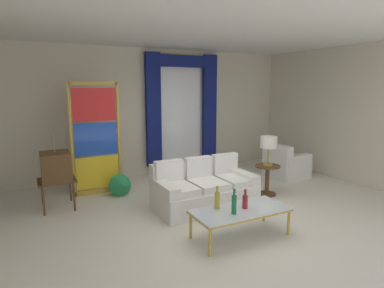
{
  "coord_description": "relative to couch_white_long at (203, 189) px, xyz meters",
  "views": [
    {
      "loc": [
        -2.72,
        -4.4,
        2.1
      ],
      "look_at": [
        -0.01,
        0.9,
        1.05
      ],
      "focal_mm": 30.25,
      "sensor_mm": 36.0,
      "label": 1
    }
  ],
  "objects": [
    {
      "name": "curtained_window",
      "position": [
        0.77,
        2.46,
        1.44
      ],
      "size": [
        2.0,
        0.17,
        2.7
      ],
      "color": "white",
      "rests_on": "ground"
    },
    {
      "name": "armchair_white",
      "position": [
        2.63,
        0.77,
        -0.02
      ],
      "size": [
        0.84,
        0.84,
        0.8
      ],
      "color": "white",
      "rests_on": "ground"
    },
    {
      "name": "coffee_table",
      "position": [
        -0.12,
        -1.31,
        0.07
      ],
      "size": [
        1.38,
        0.62,
        0.41
      ],
      "color": "silver",
      "rests_on": "ground"
    },
    {
      "name": "vintage_tv",
      "position": [
        -2.32,
        1.07,
        0.42
      ],
      "size": [
        0.62,
        0.6,
        1.35
      ],
      "color": "brown",
      "rests_on": "ground"
    },
    {
      "name": "stained_glass_divider",
      "position": [
        -1.53,
        1.55,
        0.75
      ],
      "size": [
        0.95,
        0.05,
        2.2
      ],
      "color": "gold",
      "rests_on": "ground"
    },
    {
      "name": "wall_rear",
      "position": [
        0.03,
        2.63,
        1.2
      ],
      "size": [
        8.0,
        0.12,
        3.0
      ],
      "primitive_type": "cube",
      "color": "beige",
      "rests_on": "ground"
    },
    {
      "name": "round_side_table",
      "position": [
        1.42,
        -0.05,
        0.05
      ],
      "size": [
        0.48,
        0.48,
        0.59
      ],
      "color": "brown",
      "rests_on": "ground"
    },
    {
      "name": "bottle_blue_decanter",
      "position": [
        -0.4,
        -1.13,
        0.24
      ],
      "size": [
        0.07,
        0.07,
        0.33
      ],
      "color": "gold",
      "rests_on": "coffee_table"
    },
    {
      "name": "couch_white_long",
      "position": [
        0.0,
        0.0,
        0.0
      ],
      "size": [
        1.78,
        0.95,
        0.86
      ],
      "color": "white",
      "rests_on": "ground"
    },
    {
      "name": "ground_plane",
      "position": [
        0.03,
        -0.43,
        -0.3
      ],
      "size": [
        16.0,
        16.0,
        0.0
      ],
      "primitive_type": "plane",
      "color": "silver"
    },
    {
      "name": "bottle_amber_squat",
      "position": [
        -0.04,
        -1.31,
        0.22
      ],
      "size": [
        0.08,
        0.08,
        0.28
      ],
      "color": "maroon",
      "rests_on": "coffee_table"
    },
    {
      "name": "peacock_figurine",
      "position": [
        -1.17,
        1.12,
        -0.08
      ],
      "size": [
        0.44,
        0.6,
        0.5
      ],
      "color": "beige",
      "rests_on": "ground"
    },
    {
      "name": "bottle_crystal_tall",
      "position": [
        -0.3,
        -1.4,
        0.25
      ],
      "size": [
        0.07,
        0.07,
        0.35
      ],
      "color": "#196B3D",
      "rests_on": "coffee_table"
    },
    {
      "name": "ceiling_slab",
      "position": [
        0.03,
        0.37,
        2.72
      ],
      "size": [
        8.0,
        7.6,
        0.04
      ],
      "primitive_type": "cube",
      "color": "white"
    },
    {
      "name": "wall_right",
      "position": [
        3.69,
        0.17,
        1.2
      ],
      "size": [
        0.12,
        7.0,
        3.0
      ],
      "primitive_type": "cube",
      "color": "beige",
      "rests_on": "ground"
    },
    {
      "name": "table_lamp_brass",
      "position": [
        1.42,
        -0.05,
        0.72
      ],
      "size": [
        0.32,
        0.32,
        0.57
      ],
      "color": "#B29338",
      "rests_on": "round_side_table"
    }
  ]
}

